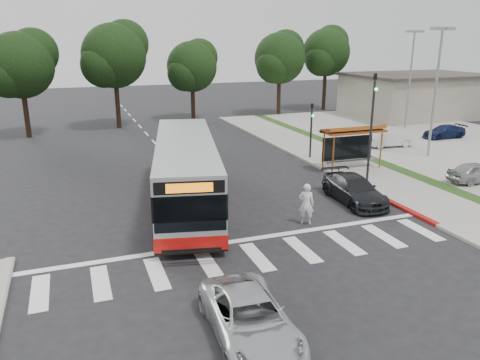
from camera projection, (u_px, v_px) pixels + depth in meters
name	position (u px, v px, depth m)	size (l,w,h in m)	color
ground	(219.00, 214.00, 23.06)	(140.00, 140.00, 0.00)	black
sidewalk_east	(330.00, 158.00, 33.86)	(4.00, 40.00, 0.12)	gray
curb_east	(306.00, 160.00, 33.19)	(0.30, 40.00, 0.15)	#9E9991
curb_east_red	(396.00, 205.00, 24.20)	(0.32, 6.00, 0.15)	maroon
parking_lot	(442.00, 141.00, 39.60)	(18.00, 36.00, 0.10)	gray
commercial_building	(416.00, 96.00, 52.08)	(14.00, 10.00, 4.40)	#A49989
building_roof_cap	(418.00, 75.00, 51.40)	(14.60, 10.60, 0.30)	#383330
crosswalk_ladder	(257.00, 257.00, 18.56)	(18.00, 2.60, 0.01)	silver
bus_shelter	(352.00, 134.00, 30.53)	(4.20, 1.60, 2.86)	#984A19
traffic_signal_ne_tall	(372.00, 121.00, 26.44)	(0.18, 0.37, 6.50)	black
traffic_signal_ne_short	(311.00, 125.00, 33.14)	(0.18, 0.37, 4.00)	black
lot_light_front	(437.00, 75.00, 32.67)	(1.90, 0.35, 9.01)	gray
lot_light_mid	(411.00, 66.00, 43.64)	(1.90, 0.35, 9.01)	gray
tree_ne_a	(280.00, 57.00, 51.75)	(6.16, 5.74, 9.30)	black
tree_ne_b	(326.00, 51.00, 55.69)	(6.16, 5.74, 10.02)	black
tree_north_a	(115.00, 55.00, 43.89)	(6.60, 6.15, 10.17)	black
tree_north_b	(192.00, 66.00, 48.67)	(5.72, 5.33, 8.43)	black
tree_north_c	(21.00, 64.00, 39.63)	(6.16, 5.74, 9.30)	black
transit_bus	(186.00, 173.00, 24.03)	(2.86, 13.19, 3.41)	#AFB1B4
pedestrian	(306.00, 204.00, 21.64)	(0.72, 0.47, 1.96)	silver
dark_sedan	(354.00, 189.00, 24.68)	(1.94, 4.76, 1.38)	black
silver_suv_south	(250.00, 319.00, 13.31)	(2.16, 4.69, 1.30)	#B8BCBE
parked_car_0	(477.00, 172.00, 27.79)	(1.44, 3.59, 1.22)	#9B9D9F
parked_car_1	(390.00, 139.00, 37.06)	(1.33, 3.82, 1.26)	silver
parked_car_3	(444.00, 132.00, 40.37)	(1.56, 3.84, 1.11)	#131C42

